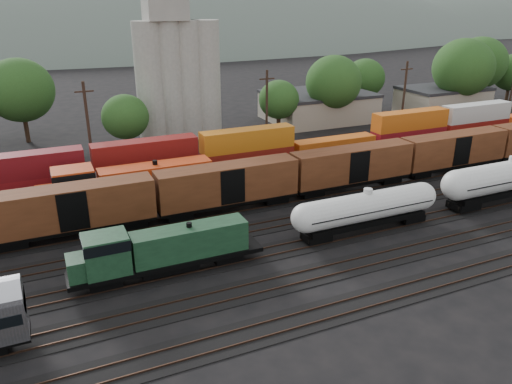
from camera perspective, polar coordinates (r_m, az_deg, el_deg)
name	(u,v)px	position (r m, az deg, el deg)	size (l,w,h in m)	color
ground	(251,229)	(49.00, -0.57, -4.30)	(600.00, 600.00, 0.00)	black
tracks	(251,229)	(48.98, -0.57, -4.25)	(180.00, 33.20, 0.20)	black
green_locomotive	(157,250)	(40.84, -11.27, -6.54)	(15.80, 2.79, 4.18)	black
tank_car_a	(367,208)	(48.61, 12.52, -1.82)	(16.00, 2.87, 4.19)	silver
tank_car_b	(510,177)	(61.21, 27.08, 1.54)	(18.72, 3.35, 4.91)	silver
orange_locomotive	(125,185)	(54.27, -14.80, 0.81)	(19.88, 3.31, 4.97)	black
boxcar_string	(293,174)	(54.91, 4.28, 2.07)	(153.60, 2.90, 4.20)	black
container_wall	(131,169)	(59.18, -14.14, 2.57)	(160.00, 2.60, 5.80)	black
grain_silo	(177,67)	(79.92, -9.03, 13.97)	(13.40, 5.00, 29.00)	#9E9B91
industrial_sheds	(201,121)	(81.70, -6.25, 8.06)	(119.38, 17.26, 5.10)	#9E937F
tree_band	(163,90)	(81.13, -10.53, 11.41)	(162.69, 23.63, 14.28)	black
utility_poles	(184,120)	(66.65, -8.24, 8.15)	(122.20, 0.36, 12.00)	black
distant_hills	(109,75)	(306.22, -16.47, 12.72)	(860.00, 286.00, 130.00)	#59665B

